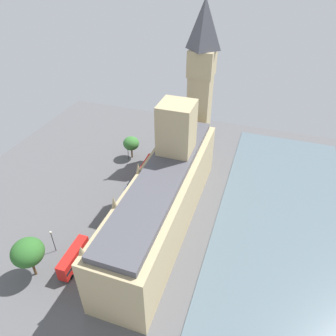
{
  "coord_description": "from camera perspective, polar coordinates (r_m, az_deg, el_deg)",
  "views": [
    {
      "loc": [
        -22.86,
        57.69,
        62.65
      ],
      "look_at": [
        1.0,
        -12.69,
        9.55
      ],
      "focal_mm": 33.55,
      "sensor_mm": 36.0,
      "label": 1
    }
  ],
  "objects": [
    {
      "name": "pedestrian_kerbside",
      "position": [
        106.77,
        -1.71,
        0.09
      ],
      "size": [
        0.66,
        0.69,
        1.66
      ],
      "rotation": [
        0.0,
        0.0,
        0.65
      ],
      "color": "maroon",
      "rests_on": "ground"
    },
    {
      "name": "car_silver_under_trees",
      "position": [
        95.25,
        -7.94,
        -5.3
      ],
      "size": [
        2.08,
        4.76,
        1.74
      ],
      "rotation": [
        0.0,
        0.0,
        3.21
      ],
      "color": "#B7B7BC",
      "rests_on": "ground"
    },
    {
      "name": "car_yellow_cab_midblock",
      "position": [
        86.16,
        -12.04,
        -11.29
      ],
      "size": [
        2.1,
        4.17,
        1.74
      ],
      "rotation": [
        0.0,
        0.0,
        3.18
      ],
      "color": "gold",
      "rests_on": "ground"
    },
    {
      "name": "ground_plane",
      "position": [
        88.18,
        -2.06,
        -9.76
      ],
      "size": [
        130.5,
        130.5,
        0.0
      ],
      "primitive_type": "plane",
      "color": "#565659"
    },
    {
      "name": "car_blue_corner",
      "position": [
        99.54,
        -6.81,
        -3.11
      ],
      "size": [
        1.96,
        4.62,
        1.74
      ],
      "rotation": [
        0.0,
        0.0,
        0.04
      ],
      "color": "navy",
      "rests_on": "ground"
    },
    {
      "name": "double_decker_bus_by_river_gate",
      "position": [
        103.61,
        -3.79,
        0.06
      ],
      "size": [
        3.0,
        10.6,
        4.75
      ],
      "rotation": [
        0.0,
        0.0,
        0.04
      ],
      "color": "red",
      "rests_on": "ground"
    },
    {
      "name": "street_lamp_slot_11",
      "position": [
        110.73,
        -7.32,
        3.47
      ],
      "size": [
        0.56,
        0.56,
        6.26
      ],
      "color": "black",
      "rests_on": "ground"
    },
    {
      "name": "clock_tower",
      "position": [
        102.69,
        5.95,
        15.03
      ],
      "size": [
        7.93,
        7.93,
        52.19
      ],
      "color": "tan",
      "rests_on": "ground"
    },
    {
      "name": "car_black_opposite_hall",
      "position": [
        90.19,
        -9.47,
        -8.3
      ],
      "size": [
        1.98,
        4.34,
        1.74
      ],
      "rotation": [
        0.0,
        0.0,
        0.05
      ],
      "color": "black",
      "rests_on": "ground"
    },
    {
      "name": "plane_tree_leading",
      "position": [
        77.55,
        -24.14,
        -13.82
      ],
      "size": [
        7.19,
        7.19,
        10.71
      ],
      "color": "brown",
      "rests_on": "ground"
    },
    {
      "name": "street_lamp_slot_10",
      "position": [
        82.69,
        -20.32,
        -11.78
      ],
      "size": [
        0.56,
        0.56,
        6.94
      ],
      "color": "black",
      "rests_on": "ground"
    },
    {
      "name": "plane_tree_trailing",
      "position": [
        111.11,
        -6.71,
        4.46
      ],
      "size": [
        5.6,
        5.6,
        8.14
      ],
      "color": "brown",
      "rests_on": "ground"
    },
    {
      "name": "river_thames",
      "position": [
        85.65,
        19.65,
        -14.17
      ],
      "size": [
        34.91,
        117.45,
        0.25
      ],
      "primitive_type": "cube",
      "color": "slate",
      "rests_on": "ground"
    },
    {
      "name": "pedestrian_near_tower",
      "position": [
        80.46,
        -11.82,
        -15.89
      ],
      "size": [
        0.64,
        0.57,
        1.54
      ],
      "rotation": [
        0.0,
        0.0,
        5.13
      ],
      "color": "#336B60",
      "rests_on": "ground"
    },
    {
      "name": "parliament_building",
      "position": [
        82.23,
        -0.52,
        -4.66
      ],
      "size": [
        14.03,
        59.38,
        31.0
      ],
      "color": "tan",
      "rests_on": "ground"
    },
    {
      "name": "double_decker_bus_far_end",
      "position": [
        79.87,
        -16.77,
        -15.29
      ],
      "size": [
        2.91,
        10.57,
        4.75
      ],
      "rotation": [
        0.0,
        0.0,
        0.03
      ],
      "color": "red",
      "rests_on": "ground"
    }
  ]
}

